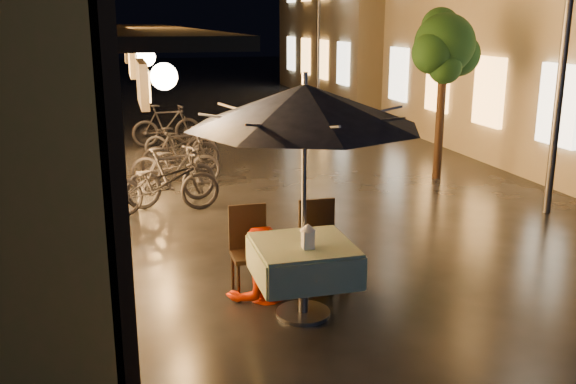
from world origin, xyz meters
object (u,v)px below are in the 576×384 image
object	(u,v)px
streetlamp_near	(567,20)
table_lantern	(308,235)
patio_umbrella	(304,106)
bicycle_0	(161,183)
person_yellow	(321,230)
person_orange	(258,228)
cafe_table	(303,261)

from	to	relation	value
streetlamp_near	table_lantern	xyz separation A→B (m)	(-4.71, -2.63, -2.00)
streetlamp_near	patio_umbrella	size ratio (longest dim) A/B	1.72
bicycle_0	person_yellow	bearing A→B (deg)	-162.50
person_orange	bicycle_0	distance (m)	3.54
patio_umbrella	table_lantern	size ratio (longest dim) A/B	9.84
bicycle_0	cafe_table	bearing A→B (deg)	-170.09
person_orange	patio_umbrella	bearing A→B (deg)	103.22
streetlamp_near	person_orange	xyz separation A→B (m)	(-5.05, -1.92, -2.14)
streetlamp_near	person_yellow	world-z (taller)	streetlamp_near
table_lantern	bicycle_0	bearing A→B (deg)	105.14
bicycle_0	person_orange	bearing A→B (deg)	-172.92
cafe_table	person_yellow	xyz separation A→B (m)	(0.36, 0.55, 0.12)
patio_umbrella	person_orange	bearing A→B (deg)	120.87
patio_umbrella	person_yellow	bearing A→B (deg)	56.46
streetlamp_near	person_orange	world-z (taller)	streetlamp_near
cafe_table	table_lantern	size ratio (longest dim) A/B	3.96
bicycle_0	streetlamp_near	bearing A→B (deg)	-110.34
streetlamp_near	cafe_table	bearing A→B (deg)	-152.18
table_lantern	bicycle_0	world-z (taller)	table_lantern
patio_umbrella	table_lantern	xyz separation A→B (m)	(-0.00, -0.15, -1.23)
streetlamp_near	patio_umbrella	world-z (taller)	streetlamp_near
table_lantern	bicycle_0	xyz separation A→B (m)	(-1.12, 4.15, -0.44)
person_yellow	bicycle_0	world-z (taller)	person_yellow
cafe_table	person_yellow	distance (m)	0.67
table_lantern	person_yellow	world-z (taller)	person_yellow
table_lantern	person_orange	bearing A→B (deg)	115.43
table_lantern	streetlamp_near	bearing A→B (deg)	29.19
person_yellow	bicycle_0	xyz separation A→B (m)	(-1.49, 3.46, -0.23)
streetlamp_near	cafe_table	xyz separation A→B (m)	(-4.71, -2.49, -2.33)
cafe_table	table_lantern	xyz separation A→B (m)	(-0.00, -0.15, 0.33)
cafe_table	person_yellow	world-z (taller)	person_yellow
streetlamp_near	table_lantern	distance (m)	5.75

